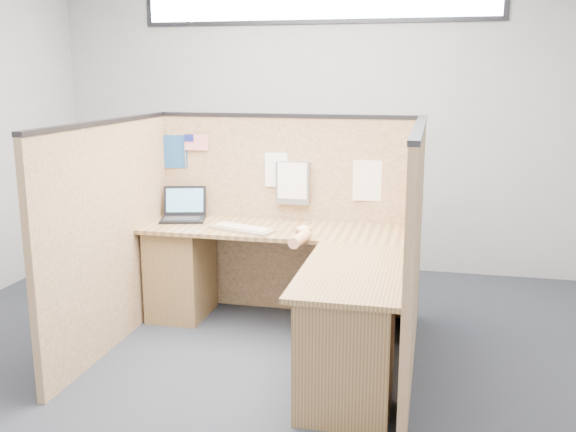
% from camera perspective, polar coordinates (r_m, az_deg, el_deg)
% --- Properties ---
extents(floor, '(5.00, 5.00, 0.00)m').
position_cam_1_polar(floor, '(4.26, -3.27, -12.75)').
color(floor, '#21252F').
rests_on(floor, ground).
extents(wall_back, '(5.00, 0.00, 5.00)m').
position_cam_1_polar(wall_back, '(6.06, 2.54, 8.55)').
color(wall_back, '#9C9FA1').
rests_on(wall_back, floor).
extents(wall_front, '(5.00, 0.00, 5.00)m').
position_cam_1_polar(wall_front, '(1.86, -23.46, -1.55)').
color(wall_front, '#9C9FA1').
rests_on(wall_front, floor).
extents(clerestory_window, '(3.30, 0.04, 0.38)m').
position_cam_1_polar(clerestory_window, '(6.06, 2.61, 18.49)').
color(clerestory_window, '#232328').
rests_on(clerestory_window, wall_back).
extents(cubicle_partitions, '(2.06, 1.83, 1.53)m').
position_cam_1_polar(cubicle_partitions, '(4.39, -1.85, -1.32)').
color(cubicle_partitions, brown).
rests_on(cubicle_partitions, floor).
extents(l_desk, '(1.95, 1.75, 0.73)m').
position_cam_1_polar(l_desk, '(4.33, 0.08, -6.72)').
color(l_desk, brown).
rests_on(l_desk, floor).
extents(laptop, '(0.38, 0.39, 0.24)m').
position_cam_1_polar(laptop, '(4.98, -9.07, 0.41)').
color(laptop, black).
rests_on(laptop, l_desk).
extents(keyboard, '(0.50, 0.31, 0.03)m').
position_cam_1_polar(keyboard, '(4.55, -4.11, -1.15)').
color(keyboard, gray).
rests_on(keyboard, l_desk).
extents(mouse, '(0.13, 0.10, 0.05)m').
position_cam_1_polar(mouse, '(4.39, 1.45, -1.53)').
color(mouse, silver).
rests_on(mouse, l_desk).
extents(hand_forearm, '(0.12, 0.41, 0.09)m').
position_cam_1_polar(hand_forearm, '(4.25, 1.20, -1.79)').
color(hand_forearm, tan).
rests_on(hand_forearm, l_desk).
extents(blue_poster, '(0.19, 0.02, 0.26)m').
position_cam_1_polar(blue_poster, '(5.10, -9.96, 5.66)').
color(blue_poster, navy).
rests_on(blue_poster, cubicle_partitions).
extents(american_flag, '(0.19, 0.01, 0.33)m').
position_cam_1_polar(american_flag, '(5.02, -8.40, 6.38)').
color(american_flag, olive).
rests_on(american_flag, cubicle_partitions).
extents(file_holder, '(0.25, 0.05, 0.32)m').
position_cam_1_polar(file_holder, '(4.82, 0.43, 2.98)').
color(file_holder, slate).
rests_on(file_holder, cubicle_partitions).
extents(paper_left, '(0.20, 0.03, 0.26)m').
position_cam_1_polar(paper_left, '(4.86, -0.87, 4.13)').
color(paper_left, white).
rests_on(paper_left, cubicle_partitions).
extents(paper_right, '(0.24, 0.02, 0.30)m').
position_cam_1_polar(paper_right, '(4.75, 7.20, 3.13)').
color(paper_right, white).
rests_on(paper_right, cubicle_partitions).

